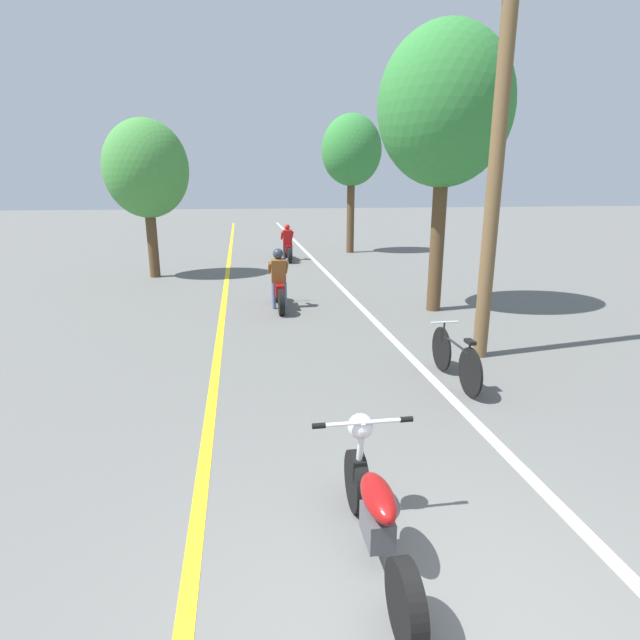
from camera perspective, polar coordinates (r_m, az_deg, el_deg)
name	(u,v)px	position (r m, az deg, el deg)	size (l,w,h in m)	color
lane_stripe_center	(226,282)	(15.47, -10.65, 4.27)	(0.14, 48.00, 0.01)	yellow
lane_stripe_edge	(333,279)	(15.72, 1.50, 4.70)	(0.14, 48.00, 0.01)	white
utility_pole	(498,146)	(8.69, 19.64, 18.23)	(1.10, 0.24, 6.74)	brown
roadside_tree_right_near	(445,108)	(11.91, 14.14, 22.43)	(2.93, 2.64, 6.18)	#513A23
roadside_tree_right_far	(352,151)	(21.90, 3.62, 18.67)	(2.51, 2.26, 5.69)	#513A23
roadside_tree_left	(146,170)	(16.73, -19.25, 15.90)	(2.56, 2.30, 4.81)	#513A23
motorcycle_foreground	(375,511)	(4.20, 6.34, -20.91)	(0.87, 1.95, 0.99)	black
motorcycle_rider_lead	(279,286)	(11.95, -4.73, 3.93)	(0.50, 1.98, 1.43)	black
motorcycle_rider_far	(288,247)	(19.69, -3.73, 8.34)	(0.50, 2.09, 1.39)	black
bicycle_parked	(455,358)	(7.73, 15.19, -4.24)	(0.44, 1.74, 0.82)	black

